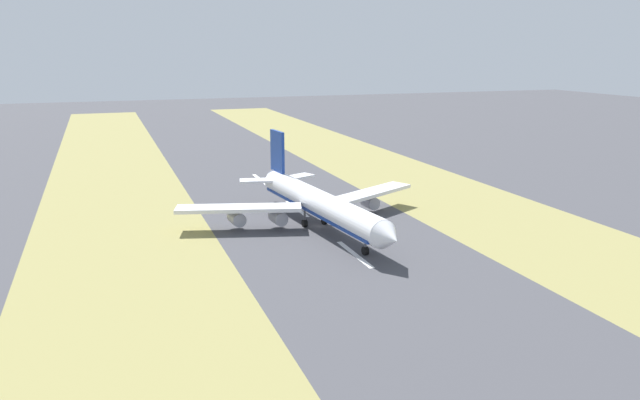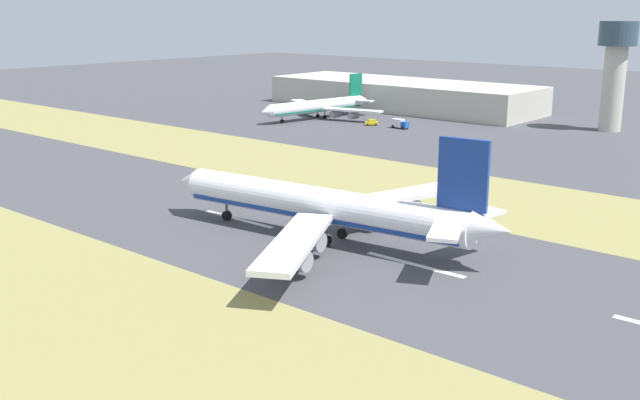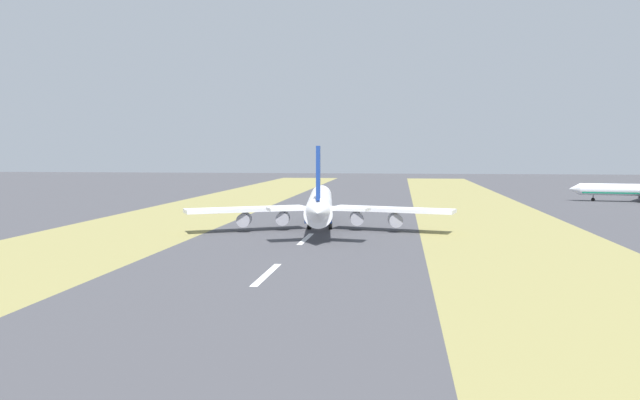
% 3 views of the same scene
% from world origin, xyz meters
% --- Properties ---
extents(ground_plane, '(800.00, 800.00, 0.00)m').
position_xyz_m(ground_plane, '(0.00, 0.00, 0.00)').
color(ground_plane, '#424247').
extents(grass_median_west, '(40.00, 600.00, 0.01)m').
position_xyz_m(grass_median_west, '(-45.00, 0.00, 0.00)').
color(grass_median_west, olive).
rests_on(grass_median_west, ground).
extents(grass_median_east, '(40.00, 600.00, 0.01)m').
position_xyz_m(grass_median_east, '(45.00, 0.00, 0.00)').
color(grass_median_east, olive).
rests_on(grass_median_east, ground).
extents(centreline_dash_near, '(1.20, 18.00, 0.01)m').
position_xyz_m(centreline_dash_near, '(0.00, -57.64, 0.01)').
color(centreline_dash_near, silver).
rests_on(centreline_dash_near, ground).
extents(centreline_dash_mid, '(1.20, 18.00, 0.01)m').
position_xyz_m(centreline_dash_mid, '(0.00, -17.64, 0.01)').
color(centreline_dash_mid, silver).
rests_on(centreline_dash_mid, ground).
extents(centreline_dash_far, '(1.20, 18.00, 0.01)m').
position_xyz_m(centreline_dash_far, '(0.00, 22.36, 0.01)').
color(centreline_dash_far, silver).
rests_on(centreline_dash_far, ground).
extents(airplane_main_jet, '(63.71, 67.19, 20.20)m').
position_xyz_m(airplane_main_jet, '(0.78, 0.47, 6.02)').
color(airplane_main_jet, white).
rests_on(airplane_main_jet, ground).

